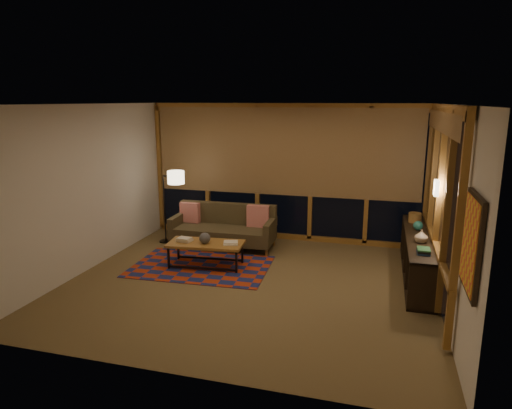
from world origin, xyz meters
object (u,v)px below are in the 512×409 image
(bookshelf, at_px, (417,256))
(sofa, at_px, (223,227))
(coffee_table, at_px, (206,254))
(floor_lamp, at_px, (164,206))

(bookshelf, bearing_deg, sofa, 170.61)
(sofa, relative_size, bookshelf, 0.71)
(sofa, height_order, bookshelf, sofa)
(coffee_table, bearing_deg, sofa, 88.18)
(coffee_table, bearing_deg, bookshelf, 2.45)
(coffee_table, distance_m, floor_lamp, 1.76)
(sofa, distance_m, coffee_table, 1.08)
(floor_lamp, bearing_deg, bookshelf, 10.84)
(coffee_table, height_order, floor_lamp, floor_lamp)
(floor_lamp, relative_size, bookshelf, 0.54)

